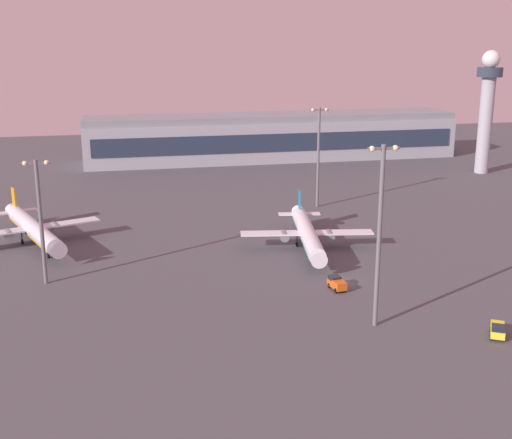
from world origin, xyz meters
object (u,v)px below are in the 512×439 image
(maintenance_van, at_px, (498,330))
(apron_light_central, at_px, (40,213))
(control_tower, at_px, (487,103))
(airplane_near_gate, at_px, (33,228))
(apron_light_west, at_px, (318,151))
(airplane_far_stand, at_px, (307,233))
(cargo_loader, at_px, (337,283))
(apron_light_east, at_px, (380,226))

(maintenance_van, height_order, apron_light_central, apron_light_central)
(control_tower, bearing_deg, airplane_near_gate, -159.35)
(control_tower, distance_m, apron_light_west, 74.72)
(apron_light_central, bearing_deg, airplane_near_gate, 100.29)
(apron_light_west, distance_m, apron_light_central, 78.66)
(maintenance_van, bearing_deg, control_tower, -89.29)
(apron_light_west, bearing_deg, airplane_far_stand, -110.76)
(airplane_near_gate, bearing_deg, control_tower, -179.70)
(cargo_loader, xyz_separation_m, apron_light_west, (14.66, 58.35, 13.64))
(control_tower, bearing_deg, apron_light_west, -154.08)
(cargo_loader, bearing_deg, maintenance_van, -61.09)
(airplane_near_gate, relative_size, maintenance_van, 7.93)
(apron_light_west, bearing_deg, cargo_loader, -104.10)
(apron_light_east, relative_size, apron_light_central, 1.24)
(control_tower, height_order, airplane_near_gate, control_tower)
(control_tower, bearing_deg, cargo_loader, -131.90)
(airplane_near_gate, xyz_separation_m, apron_light_central, (4.54, -25.02, 9.52))
(cargo_loader, height_order, apron_light_central, apron_light_central)
(control_tower, height_order, apron_light_central, control_tower)
(maintenance_van, distance_m, apron_light_west, 83.09)
(apron_light_east, xyz_separation_m, apron_light_west, (13.85, 73.97, -1.16))
(apron_light_west, bearing_deg, apron_light_central, -145.98)
(apron_light_west, bearing_deg, maintenance_van, -88.40)
(airplane_near_gate, bearing_deg, apron_light_central, 79.94)
(airplane_near_gate, distance_m, cargo_loader, 67.73)
(airplane_far_stand, bearing_deg, maintenance_van, 117.50)
(airplane_near_gate, bearing_deg, airplane_far_stand, 144.27)
(apron_light_central, bearing_deg, maintenance_van, -29.34)
(control_tower, xyz_separation_m, apron_light_central, (-132.01, -76.48, -9.55))
(airplane_near_gate, distance_m, apron_light_central, 27.15)
(cargo_loader, bearing_deg, apron_light_east, -93.82)
(cargo_loader, distance_m, apron_light_west, 61.69)
(apron_light_central, bearing_deg, control_tower, 30.09)
(apron_light_west, relative_size, apron_light_central, 1.14)
(control_tower, xyz_separation_m, apron_light_west, (-66.83, -32.47, -7.89))
(control_tower, distance_m, cargo_loader, 123.91)
(airplane_far_stand, bearing_deg, apron_light_central, 19.79)
(cargo_loader, height_order, maintenance_van, same)
(airplane_far_stand, bearing_deg, apron_light_west, -101.25)
(maintenance_van, bearing_deg, airplane_near_gate, -11.02)
(apron_light_central, bearing_deg, apron_light_east, -30.28)
(airplane_far_stand, relative_size, apron_light_east, 1.27)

